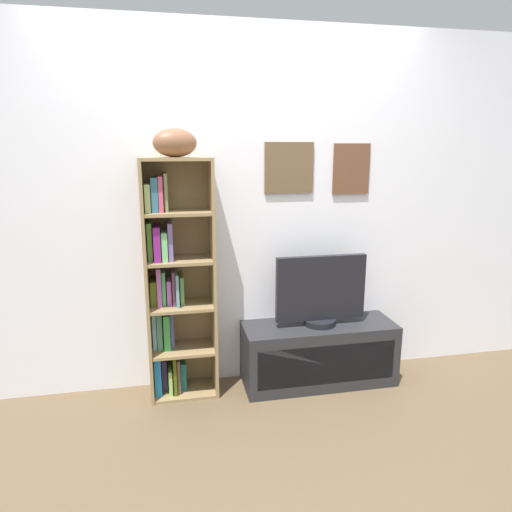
{
  "coord_description": "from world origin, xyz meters",
  "views": [
    {
      "loc": [
        -0.48,
        -1.92,
        1.64
      ],
      "look_at": [
        0.08,
        0.85,
        0.96
      ],
      "focal_mm": 32.05,
      "sensor_mm": 36.0,
      "label": 1
    }
  ],
  "objects": [
    {
      "name": "bookshelf",
      "position": [
        -0.45,
        0.99,
        0.75
      ],
      "size": [
        0.44,
        0.28,
        1.58
      ],
      "color": "olive",
      "rests_on": "ground"
    },
    {
      "name": "football",
      "position": [
        -0.4,
        0.96,
        1.66
      ],
      "size": [
        0.31,
        0.25,
        0.17
      ],
      "primitive_type": "ellipsoid",
      "rotation": [
        0.0,
        0.0,
        0.33
      ],
      "color": "brown",
      "rests_on": "bookshelf"
    },
    {
      "name": "ground",
      "position": [
        0.0,
        0.0,
        -0.02
      ],
      "size": [
        5.2,
        5.2,
        0.04
      ],
      "primitive_type": "cube",
      "color": "brown"
    },
    {
      "name": "tv_stand",
      "position": [
        0.54,
        0.91,
        0.22
      ],
      "size": [
        1.07,
        0.37,
        0.44
      ],
      "color": "#262629",
      "rests_on": "ground"
    },
    {
      "name": "back_wall",
      "position": [
        0.0,
        1.13,
        1.21
      ],
      "size": [
        4.8,
        0.08,
        2.42
      ],
      "color": "white",
      "rests_on": "ground"
    },
    {
      "name": "television",
      "position": [
        0.54,
        0.91,
        0.67
      ],
      "size": [
        0.63,
        0.22,
        0.49
      ],
      "color": "black",
      "rests_on": "tv_stand"
    }
  ]
}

